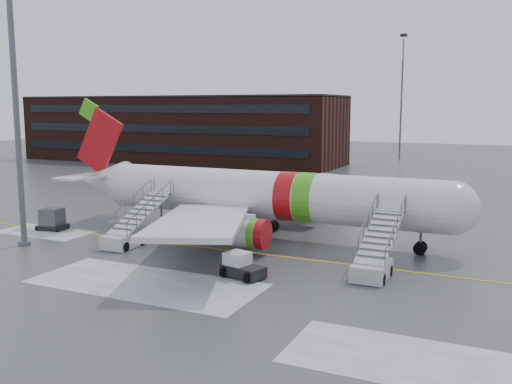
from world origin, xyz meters
The scene contains 9 objects.
ground centered at (0.00, 0.00, 0.00)m, with size 260.00×260.00×0.00m, color #494C4F.
airliner centered at (-5.20, 3.87, 3.42)m, with size 35.03×32.97×11.18m.
airstair_fwd centered at (6.00, -2.67, 1.06)m, with size 2.05×7.70×3.48m.
airstair_aft centered at (-12.70, -2.67, 1.06)m, with size 2.05×7.70×3.48m.
pushback_tug centered at (-1.40, -6.47, 0.68)m, with size 2.95×2.48×1.53m.
uld_container centered at (-22.09, -1.03, 0.86)m, with size 2.48×1.97×1.85m.
light_mast_near centered at (-19.98, -6.08, 14.37)m, with size 1.20×1.20×27.95m.
terminal_building centered at (-45.00, 54.98, 6.20)m, with size 62.00×16.11×12.30m.
light_mast_far_n centered at (-8.00, 78.00, 13.84)m, with size 1.20×1.20×24.25m.
Camera 1 is at (13.75, -36.96, 10.48)m, focal length 40.00 mm.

